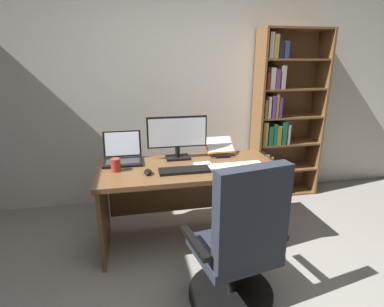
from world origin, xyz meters
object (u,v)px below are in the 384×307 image
Objects in this scene: coffee_mug at (116,165)px; open_binder at (241,168)px; computer_mouse at (148,172)px; office_chair at (240,249)px; reading_stand_with_book at (220,147)px; monitor at (177,137)px; pen at (207,165)px; laptop at (123,156)px; notepad at (205,166)px; bookshelf at (280,119)px; keyboard at (184,170)px; desk at (187,184)px.

open_binder is at bearing -9.75° from coffee_mug.
open_binder is at bearing -3.70° from computer_mouse.
reading_stand_with_book is at bearing 69.88° from office_chair.
monitor reaches higher than pen.
laptop reaches higher than notepad.
monitor is 0.45m from reading_stand_with_book.
bookshelf reaches higher than laptop.
office_chair is at bearing -87.60° from notepad.
bookshelf is 13.93× the size of pen.
laptop is 0.72× the size of open_binder.
computer_mouse is (-0.53, 0.72, 0.31)m from office_chair.
coffee_mug reaches higher than keyboard.
laptop is at bearing 158.38° from notepad.
desk is 3.28× the size of open_binder.
computer_mouse is 0.38× the size of reading_stand_with_book.
laptop is (-0.50, 0.01, -0.15)m from monitor.
monitor is 2.64× the size of notepad.
bookshelf is at bearing 36.91° from notepad.
notepad is (-1.12, -0.84, -0.21)m from bookshelf.
reading_stand_with_book is at bearing 43.76° from keyboard.
keyboard is (-1.32, -0.93, -0.20)m from bookshelf.
office_chair is 10.11× the size of computer_mouse.
pen is 0.78m from coffee_mug.
laptop reaches higher than reading_stand_with_book.
monitor is 0.66m from open_binder.
reading_stand_with_book is at bearing 54.76° from notepad.
computer_mouse reaches higher than desk.
open_binder is at bearing -84.06° from reading_stand_with_book.
desk is 1.51m from bookshelf.
computer_mouse is 0.50× the size of notepad.
reading_stand_with_book is 1.30× the size of notepad.
laptop reaches higher than pen.
office_chair is at bearing -55.90° from laptop.
coffee_mug is (-0.26, 0.13, 0.03)m from computer_mouse.
pen is at bearing -50.87° from monitor.
bookshelf is 18.01× the size of coffee_mug.
coffee_mug is at bearing -164.03° from reading_stand_with_book.
office_chair is at bearing -46.97° from coffee_mug.
desk is at bearing 29.50° from computer_mouse.
desk is at bearing 146.78° from open_binder.
open_binder reaches higher than notepad.
office_chair is 1.90× the size of monitor.
monitor reaches higher than desk.
coffee_mug is at bearing -157.14° from monitor.
coffee_mug is at bearing -156.80° from bookshelf.
notepad is at bearing -125.24° from reading_stand_with_book.
bookshelf is 1.86× the size of office_chair.
keyboard is 4.04× the size of computer_mouse.
office_chair reaches higher than laptop.
monitor is 0.50m from computer_mouse.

